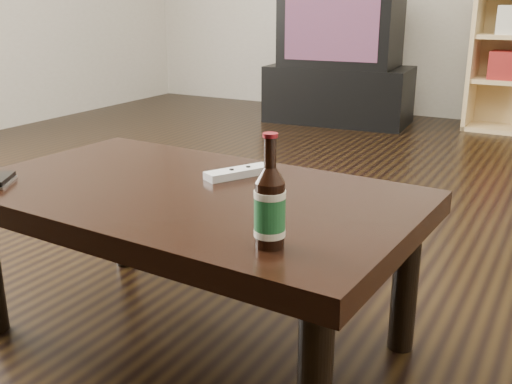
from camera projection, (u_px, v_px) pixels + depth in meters
The scene contains 6 objects.
floor at pixel (222, 246), 2.27m from camera, with size 5.00×6.00×0.01m, color black.
tv_stand at pixel (339, 94), 4.48m from camera, with size 1.04×0.52×0.42m, color black.
tv at pixel (342, 23), 4.32m from camera, with size 0.85×0.57×0.61m.
coffee_table at pixel (188, 210), 1.53m from camera, with size 1.19×0.73×0.43m.
beer_bottle at pixel (270, 208), 1.14m from camera, with size 0.08×0.08×0.22m.
remote at pixel (238, 172), 1.62m from camera, with size 0.14×0.19×0.02m.
Camera 1 is at (1.13, -1.77, 0.89)m, focal length 42.00 mm.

